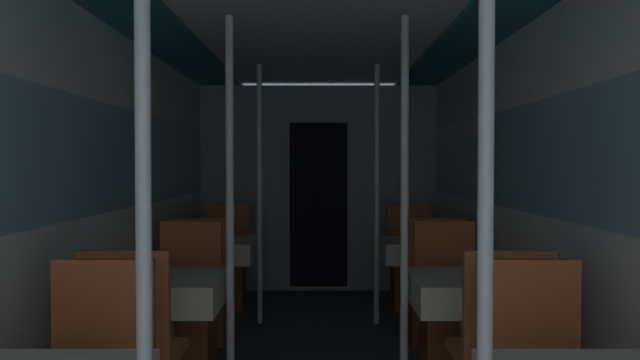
{
  "coord_description": "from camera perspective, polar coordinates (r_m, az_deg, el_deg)",
  "views": [
    {
      "loc": [
        0.02,
        -1.13,
        1.4
      ],
      "look_at": [
        0.01,
        2.41,
        1.31
      ],
      "focal_mm": 35.0,
      "sensor_mm": 36.0,
      "label": 1
    }
  ],
  "objects": [
    {
      "name": "chair_left_far_1",
      "position": [
        4.48,
        -12.0,
        -12.71
      ],
      "size": [
        0.43,
        0.43,
        0.99
      ],
      "rotation": [
        0.0,
        0.0,
        3.14
      ],
      "color": "brown",
      "rests_on": "ground_plane"
    },
    {
      "name": "support_pole_right_1",
      "position": [
        3.7,
        7.86,
        -2.66
      ],
      "size": [
        0.05,
        0.05,
        2.27
      ],
      "color": "silver",
      "rests_on": "ground_plane"
    },
    {
      "name": "chair_left_far_2",
      "position": [
        6.21,
        -8.48,
        -8.73
      ],
      "size": [
        0.43,
        0.43,
        0.99
      ],
      "rotation": [
        0.0,
        0.0,
        3.14
      ],
      "color": "brown",
      "rests_on": "ground_plane"
    },
    {
      "name": "dining_table_left_2",
      "position": [
        5.58,
        -9.41,
        -6.58
      ],
      "size": [
        0.69,
        0.69,
        0.74
      ],
      "color": "#4C4C51",
      "rests_on": "ground_plane"
    },
    {
      "name": "chair_left_near_2",
      "position": [
        5.06,
        -10.53,
        -11.06
      ],
      "size": [
        0.43,
        0.43,
        0.99
      ],
      "color": "brown",
      "rests_on": "ground_plane"
    },
    {
      "name": "support_pole_right_2",
      "position": [
        5.48,
        5.34,
        -1.33
      ],
      "size": [
        0.05,
        0.05,
        2.27
      ],
      "color": "silver",
      "rests_on": "ground_plane"
    },
    {
      "name": "chair_right_far_2",
      "position": [
        6.2,
        8.44,
        -8.74
      ],
      "size": [
        0.43,
        0.43,
        0.99
      ],
      "rotation": [
        0.0,
        0.0,
        3.14
      ],
      "color": "brown",
      "rests_on": "ground_plane"
    },
    {
      "name": "dining_table_right_2",
      "position": [
        5.58,
        9.34,
        -6.59
      ],
      "size": [
        0.69,
        0.69,
        0.74
      ],
      "color": "#4C4C51",
      "rests_on": "ground_plane"
    },
    {
      "name": "wall_right",
      "position": [
        4.11,
        18.75,
        -1.72
      ],
      "size": [
        0.05,
        8.3,
        2.27
      ],
      "color": "silver",
      "rests_on": "ground_plane"
    },
    {
      "name": "dining_table_left_1",
      "position": [
        3.85,
        -13.91,
        -10.24
      ],
      "size": [
        0.69,
        0.69,
        0.74
      ],
      "color": "#4C4C51",
      "rests_on": "ground_plane"
    },
    {
      "name": "wall_left",
      "position": [
        4.12,
        -18.92,
        -1.72
      ],
      "size": [
        0.05,
        8.3,
        2.27
      ],
      "color": "silver",
      "rests_on": "ground_plane"
    },
    {
      "name": "bulkhead_far",
      "position": [
        6.92,
        -0.0,
        -0.8
      ],
      "size": [
        2.6,
        0.09,
        2.27
      ],
      "color": "gray",
      "rests_on": "ground_plane"
    },
    {
      "name": "dining_table_right_1",
      "position": [
        3.84,
        13.69,
        -10.26
      ],
      "size": [
        0.69,
        0.69,
        0.74
      ],
      "color": "#4C4C51",
      "rests_on": "ground_plane"
    },
    {
      "name": "ceiling_panel",
      "position": [
        3.99,
        -0.11,
        14.66
      ],
      "size": [
        2.66,
        8.3,
        0.07
      ],
      "color": "silver",
      "rests_on": "wall_left"
    },
    {
      "name": "support_pole_left_2",
      "position": [
        5.48,
        -5.42,
        -1.33
      ],
      "size": [
        0.05,
        0.05,
        2.27
      ],
      "color": "silver",
      "rests_on": "ground_plane"
    },
    {
      "name": "chair_right_far_1",
      "position": [
        4.48,
        11.84,
        -12.73
      ],
      "size": [
        0.43,
        0.43,
        0.99
      ],
      "rotation": [
        0.0,
        0.0,
        3.14
      ],
      "color": "brown",
      "rests_on": "ground_plane"
    },
    {
      "name": "support_pole_left_0",
      "position": [
        1.96,
        -15.68,
        -6.35
      ],
      "size": [
        0.05,
        0.05,
        2.27
      ],
      "color": "silver",
      "rests_on": "ground_plane"
    },
    {
      "name": "chair_right_near_2",
      "position": [
        5.06,
        10.42,
        -11.08
      ],
      "size": [
        0.43,
        0.43,
        0.99
      ],
      "color": "brown",
      "rests_on": "ground_plane"
    },
    {
      "name": "support_pole_left_1",
      "position": [
        3.71,
        -8.1,
        -2.66
      ],
      "size": [
        0.05,
        0.05,
        2.27
      ],
      "color": "silver",
      "rests_on": "ground_plane"
    },
    {
      "name": "support_pole_right_0",
      "position": [
        1.95,
        15.0,
        -6.38
      ],
      "size": [
        0.05,
        0.05,
        2.27
      ],
      "color": "silver",
      "rests_on": "ground_plane"
    }
  ]
}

